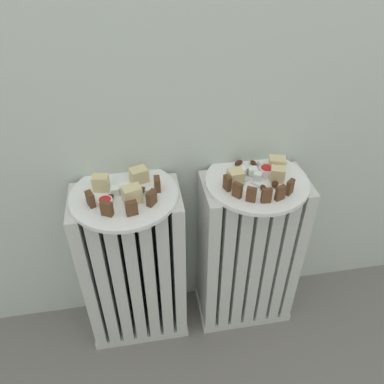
# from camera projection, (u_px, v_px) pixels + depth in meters

# --- Properties ---
(radiator_left) EXTENTS (0.32, 0.18, 0.58)m
(radiator_left) POSITION_uv_depth(u_px,v_px,m) (134.00, 269.00, 1.24)
(radiator_left) COLOR silver
(radiator_left) RESTS_ON ground_plane
(radiator_right) EXTENTS (0.32, 0.18, 0.58)m
(radiator_right) POSITION_uv_depth(u_px,v_px,m) (247.00, 254.00, 1.29)
(radiator_right) COLOR silver
(radiator_right) RESTS_ON ground_plane
(plate_left) EXTENTS (0.30, 0.30, 0.01)m
(plate_left) POSITION_uv_depth(u_px,v_px,m) (124.00, 195.00, 1.06)
(plate_left) COLOR white
(plate_left) RESTS_ON radiator_left
(plate_right) EXTENTS (0.30, 0.30, 0.01)m
(plate_right) POSITION_uv_depth(u_px,v_px,m) (257.00, 181.00, 1.11)
(plate_right) COLOR white
(plate_right) RESTS_ON radiator_right
(dark_cake_slice_left_0) EXTENTS (0.03, 0.03, 0.04)m
(dark_cake_slice_left_0) POSITION_uv_depth(u_px,v_px,m) (90.00, 199.00, 1.00)
(dark_cake_slice_left_0) COLOR #56351E
(dark_cake_slice_left_0) RESTS_ON plate_left
(dark_cake_slice_left_1) EXTENTS (0.03, 0.03, 0.04)m
(dark_cake_slice_left_1) POSITION_uv_depth(u_px,v_px,m) (107.00, 209.00, 0.97)
(dark_cake_slice_left_1) COLOR #56351E
(dark_cake_slice_left_1) RESTS_ON plate_left
(dark_cake_slice_left_2) EXTENTS (0.03, 0.02, 0.04)m
(dark_cake_slice_left_2) POSITION_uv_depth(u_px,v_px,m) (132.00, 208.00, 0.97)
(dark_cake_slice_left_2) COLOR #56351E
(dark_cake_slice_left_2) RESTS_ON plate_left
(dark_cake_slice_left_3) EXTENTS (0.03, 0.03, 0.04)m
(dark_cake_slice_left_3) POSITION_uv_depth(u_px,v_px,m) (151.00, 198.00, 1.00)
(dark_cake_slice_left_3) COLOR #56351E
(dark_cake_slice_left_3) RESTS_ON plate_left
(dark_cake_slice_left_4) EXTENTS (0.02, 0.03, 0.04)m
(dark_cake_slice_left_4) POSITION_uv_depth(u_px,v_px,m) (157.00, 184.00, 1.05)
(dark_cake_slice_left_4) COLOR #56351E
(dark_cake_slice_left_4) RESTS_ON plate_left
(marble_cake_slice_left_0) EXTENTS (0.06, 0.05, 0.04)m
(marble_cake_slice_left_0) POSITION_uv_depth(u_px,v_px,m) (139.00, 175.00, 1.09)
(marble_cake_slice_left_0) COLOR beige
(marble_cake_slice_left_0) RESTS_ON plate_left
(marble_cake_slice_left_1) EXTENTS (0.05, 0.04, 0.04)m
(marble_cake_slice_left_1) POSITION_uv_depth(u_px,v_px,m) (101.00, 183.00, 1.05)
(marble_cake_slice_left_1) COLOR beige
(marble_cake_slice_left_1) RESTS_ON plate_left
(marble_cake_slice_left_2) EXTENTS (0.06, 0.05, 0.05)m
(marble_cake_slice_left_2) POSITION_uv_depth(u_px,v_px,m) (132.00, 195.00, 1.01)
(marble_cake_slice_left_2) COLOR beige
(marble_cake_slice_left_2) RESTS_ON plate_left
(turkish_delight_left_0) EXTENTS (0.03, 0.03, 0.03)m
(turkish_delight_left_0) POSITION_uv_depth(u_px,v_px,m) (124.00, 189.00, 1.05)
(turkish_delight_left_0) COLOR white
(turkish_delight_left_0) RESTS_ON plate_left
(turkish_delight_left_1) EXTENTS (0.03, 0.03, 0.02)m
(turkish_delight_left_1) POSITION_uv_depth(u_px,v_px,m) (149.00, 191.00, 1.04)
(turkish_delight_left_1) COLOR white
(turkish_delight_left_1) RESTS_ON plate_left
(turkish_delight_left_2) EXTENTS (0.02, 0.02, 0.02)m
(turkish_delight_left_2) POSITION_uv_depth(u_px,v_px,m) (115.00, 191.00, 1.04)
(turkish_delight_left_2) COLOR white
(turkish_delight_left_2) RESTS_ON plate_left
(medjool_date_left_0) EXTENTS (0.03, 0.03, 0.02)m
(medjool_date_left_0) POSITION_uv_depth(u_px,v_px,m) (142.00, 190.00, 1.05)
(medjool_date_left_0) COLOR #3D1E0F
(medjool_date_left_0) RESTS_ON plate_left
(medjool_date_left_1) EXTENTS (0.02, 0.02, 0.02)m
(medjool_date_left_1) POSITION_uv_depth(u_px,v_px,m) (110.00, 197.00, 1.03)
(medjool_date_left_1) COLOR #3D1E0F
(medjool_date_left_1) RESTS_ON plate_left
(jam_bowl_left) EXTENTS (0.04, 0.04, 0.02)m
(jam_bowl_left) POSITION_uv_depth(u_px,v_px,m) (105.00, 202.00, 1.00)
(jam_bowl_left) COLOR white
(jam_bowl_left) RESTS_ON plate_left
(dark_cake_slice_right_0) EXTENTS (0.02, 0.03, 0.04)m
(dark_cake_slice_right_0) POSITION_uv_depth(u_px,v_px,m) (227.00, 183.00, 1.05)
(dark_cake_slice_right_0) COLOR #56351E
(dark_cake_slice_right_0) RESTS_ON plate_right
(dark_cake_slice_right_1) EXTENTS (0.03, 0.03, 0.04)m
(dark_cake_slice_right_1) POSITION_uv_depth(u_px,v_px,m) (237.00, 190.00, 1.03)
(dark_cake_slice_right_1) COLOR #56351E
(dark_cake_slice_right_1) RESTS_ON plate_right
(dark_cake_slice_right_2) EXTENTS (0.03, 0.02, 0.04)m
(dark_cake_slice_right_2) POSITION_uv_depth(u_px,v_px,m) (251.00, 195.00, 1.01)
(dark_cake_slice_right_2) COLOR #56351E
(dark_cake_slice_right_2) RESTS_ON plate_right
(dark_cake_slice_right_3) EXTENTS (0.03, 0.01, 0.04)m
(dark_cake_slice_right_3) POSITION_uv_depth(u_px,v_px,m) (267.00, 196.00, 1.01)
(dark_cake_slice_right_3) COLOR #56351E
(dark_cake_slice_right_3) RESTS_ON plate_right
(dark_cake_slice_right_4) EXTENTS (0.03, 0.02, 0.04)m
(dark_cake_slice_right_4) POSITION_uv_depth(u_px,v_px,m) (280.00, 193.00, 1.02)
(dark_cake_slice_right_4) COLOR #56351E
(dark_cake_slice_right_4) RESTS_ON plate_right
(dark_cake_slice_right_5) EXTENTS (0.03, 0.03, 0.04)m
(dark_cake_slice_right_5) POSITION_uv_depth(u_px,v_px,m) (290.00, 187.00, 1.04)
(dark_cake_slice_right_5) COLOR #56351E
(dark_cake_slice_right_5) RESTS_ON plate_right
(marble_cake_slice_right_0) EXTENTS (0.05, 0.04, 0.04)m
(marble_cake_slice_right_0) POSITION_uv_depth(u_px,v_px,m) (278.00, 174.00, 1.09)
(marble_cake_slice_right_0) COLOR beige
(marble_cake_slice_right_0) RESTS_ON plate_right
(marble_cake_slice_right_1) EXTENTS (0.06, 0.05, 0.04)m
(marble_cake_slice_right_1) POSITION_uv_depth(u_px,v_px,m) (277.00, 164.00, 1.13)
(marble_cake_slice_right_1) COLOR beige
(marble_cake_slice_right_1) RESTS_ON plate_right
(marble_cake_slice_right_2) EXTENTS (0.04, 0.04, 0.05)m
(marble_cake_slice_right_2) POSITION_uv_depth(u_px,v_px,m) (236.00, 177.00, 1.07)
(marble_cake_slice_right_2) COLOR beige
(marble_cake_slice_right_2) RESTS_ON plate_right
(turkish_delight_right_0) EXTENTS (0.02, 0.02, 0.02)m
(turkish_delight_right_0) POSITION_uv_depth(u_px,v_px,m) (262.00, 164.00, 1.15)
(turkish_delight_right_0) COLOR white
(turkish_delight_right_0) RESTS_ON plate_right
(turkish_delight_right_1) EXTENTS (0.03, 0.03, 0.02)m
(turkish_delight_right_1) POSITION_uv_depth(u_px,v_px,m) (243.00, 171.00, 1.12)
(turkish_delight_right_1) COLOR white
(turkish_delight_right_1) RESTS_ON plate_right
(turkish_delight_right_2) EXTENTS (0.03, 0.03, 0.02)m
(turkish_delight_right_2) POSITION_uv_depth(u_px,v_px,m) (258.00, 176.00, 1.10)
(turkish_delight_right_2) COLOR white
(turkish_delight_right_2) RESTS_ON plate_right
(turkish_delight_right_3) EXTENTS (0.03, 0.03, 0.03)m
(turkish_delight_right_3) POSITION_uv_depth(u_px,v_px,m) (253.00, 172.00, 1.11)
(turkish_delight_right_3) COLOR white
(turkish_delight_right_3) RESTS_ON plate_right
(medjool_date_right_0) EXTENTS (0.02, 0.03, 0.01)m
(medjool_date_right_0) POSITION_uv_depth(u_px,v_px,m) (254.00, 163.00, 1.15)
(medjool_date_right_0) COLOR #3D1E0F
(medjool_date_right_0) RESTS_ON plate_right
(medjool_date_right_1) EXTENTS (0.02, 0.03, 0.02)m
(medjool_date_right_1) POSITION_uv_depth(u_px,v_px,m) (263.00, 188.00, 1.06)
(medjool_date_right_1) COLOR #3D1E0F
(medjool_date_right_1) RESTS_ON plate_right
(medjool_date_right_2) EXTENTS (0.03, 0.03, 0.02)m
(medjool_date_right_2) POSITION_uv_depth(u_px,v_px,m) (239.00, 163.00, 1.15)
(medjool_date_right_2) COLOR #3D1E0F
(medjool_date_right_2) RESTS_ON plate_right
(medjool_date_right_3) EXTENTS (0.03, 0.03, 0.02)m
(medjool_date_right_3) POSITION_uv_depth(u_px,v_px,m) (275.00, 184.00, 1.07)
(medjool_date_right_3) COLOR #3D1E0F
(medjool_date_right_3) RESTS_ON plate_right
(jam_bowl_right) EXTENTS (0.04, 0.04, 0.02)m
(jam_bowl_right) POSITION_uv_depth(u_px,v_px,m) (267.00, 171.00, 1.11)
(jam_bowl_right) COLOR white
(jam_bowl_right) RESTS_ON plate_right
(fork) EXTENTS (0.06, 0.08, 0.00)m
(fork) POSITION_uv_depth(u_px,v_px,m) (253.00, 183.00, 1.09)
(fork) COLOR silver
(fork) RESTS_ON plate_right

